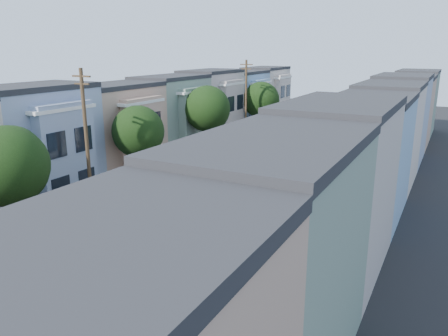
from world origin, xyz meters
name	(u,v)px	position (x,y,z in m)	size (l,w,h in m)	color
ground	(145,238)	(0.00, 0.00, 0.00)	(160.00, 160.00, 0.00)	black
road_slab	(247,177)	(0.00, 15.00, 0.01)	(12.00, 70.00, 0.02)	black
curb_left	(191,168)	(-6.05, 15.00, 0.07)	(0.30, 70.00, 0.15)	gray
curb_right	(311,186)	(6.05, 15.00, 0.07)	(0.30, 70.00, 0.15)	gray
sidewalk_left	(180,167)	(-7.35, 15.00, 0.07)	(2.60, 70.00, 0.15)	gray
sidewalk_right	(326,188)	(7.35, 15.00, 0.07)	(2.60, 70.00, 0.15)	gray
centerline	(247,177)	(0.00, 15.00, 0.00)	(0.12, 70.00, 0.01)	gold
townhouse_row_left	(149,163)	(-11.15, 15.00, 0.00)	(5.00, 70.00, 8.50)	#85A7C9
townhouse_row_right	(373,196)	(11.15, 15.00, 0.00)	(5.00, 70.00, 8.50)	#85A7C9
tree_b	(6,166)	(-6.30, -4.30, 4.85)	(4.70, 4.70, 7.22)	black
tree_c	(137,132)	(-6.30, 7.49, 4.93)	(4.20, 4.20, 7.06)	black
tree_d	(206,109)	(-6.30, 18.59, 5.47)	(4.70, 4.70, 7.85)	black
tree_e	(261,100)	(-6.30, 32.47, 4.99)	(4.70, 4.70, 7.36)	black
tree_far_r	(359,122)	(6.89, 29.60, 3.53)	(2.74, 2.74, 4.96)	black
utility_pole_near	(87,141)	(-6.30, 2.00, 5.15)	(1.60, 0.26, 10.00)	#42301E
utility_pole_far	(246,102)	(-6.30, 28.00, 5.15)	(1.60, 0.26, 10.00)	#42301E
fedex_truck	(183,207)	(1.38, 2.33, 1.55)	(2.23, 5.79, 2.78)	white
lead_sedan	(269,178)	(2.72, 13.56, 0.70)	(1.95, 4.64, 1.39)	black
parked_left_c	(84,214)	(-4.90, -0.13, 0.74)	(1.56, 4.43, 1.48)	#9FA3B4
parked_left_d	(179,174)	(-4.90, 11.16, 0.61)	(1.30, 3.68, 1.23)	#390E08
parked_right_a	(126,312)	(4.90, -7.51, 0.64)	(1.36, 3.84, 1.28)	#4E4E4E
parked_right_b	(197,255)	(4.90, -1.74, 0.75)	(2.10, 4.99, 1.50)	white
parked_right_c	(303,175)	(4.90, 16.17, 0.63)	(1.50, 3.91, 1.27)	black
parked_right_d	(340,145)	(4.90, 29.95, 0.69)	(1.62, 4.24, 1.37)	black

